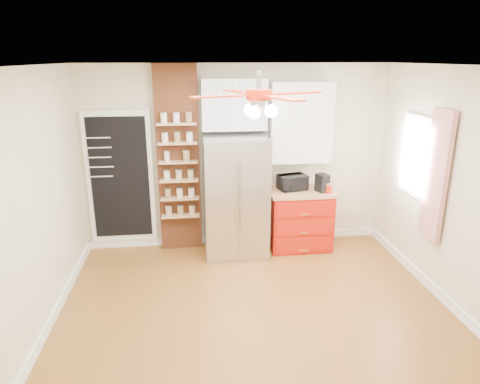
{
  "coord_description": "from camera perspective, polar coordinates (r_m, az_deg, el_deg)",
  "views": [
    {
      "loc": [
        -0.68,
        -4.17,
        2.78
      ],
      "look_at": [
        -0.07,
        0.9,
        1.16
      ],
      "focal_mm": 32.0,
      "sensor_mm": 36.0,
      "label": 1
    }
  ],
  "objects": [
    {
      "name": "floor",
      "position": [
        5.06,
        2.14,
        -15.75
      ],
      "size": [
        4.5,
        4.5,
        0.0
      ],
      "primitive_type": "plane",
      "color": "brown",
      "rests_on": "ground"
    },
    {
      "name": "ceiling",
      "position": [
        4.23,
        2.57,
        16.5
      ],
      "size": [
        4.5,
        4.5,
        0.0
      ],
      "primitive_type": "plane",
      "color": "white",
      "rests_on": "wall_back"
    },
    {
      "name": "wall_back",
      "position": [
        6.37,
        -0.51,
        4.63
      ],
      "size": [
        4.5,
        0.02,
        2.7
      ],
      "primitive_type": "cube",
      "color": "beige",
      "rests_on": "floor"
    },
    {
      "name": "wall_front",
      "position": [
        2.69,
        9.29,
        -14.79
      ],
      "size": [
        4.5,
        0.02,
        2.7
      ],
      "primitive_type": "cube",
      "color": "beige",
      "rests_on": "floor"
    },
    {
      "name": "wall_left",
      "position": [
        4.68,
        -26.03,
        -2.05
      ],
      "size": [
        0.02,
        4.0,
        2.7
      ],
      "primitive_type": "cube",
      "color": "beige",
      "rests_on": "floor"
    },
    {
      "name": "wall_right",
      "position": [
        5.3,
        27.13,
        -0.06
      ],
      "size": [
        0.02,
        4.0,
        2.7
      ],
      "primitive_type": "cube",
      "color": "beige",
      "rests_on": "floor"
    },
    {
      "name": "chalkboard",
      "position": [
        6.44,
        -15.68,
        1.81
      ],
      "size": [
        0.95,
        0.05,
        1.95
      ],
      "color": "white",
      "rests_on": "wall_back"
    },
    {
      "name": "brick_pillar",
      "position": [
        6.26,
        -8.21,
        4.21
      ],
      "size": [
        0.6,
        0.16,
        2.7
      ],
      "primitive_type": "cube",
      "color": "brown",
      "rests_on": "floor"
    },
    {
      "name": "fridge",
      "position": [
        6.14,
        -0.58,
        -0.48
      ],
      "size": [
        0.9,
        0.7,
        1.75
      ],
      "primitive_type": "cube",
      "color": "#B7B7BC",
      "rests_on": "floor"
    },
    {
      "name": "upper_glass_cabinet",
      "position": [
        6.06,
        -0.83,
        11.63
      ],
      "size": [
        0.9,
        0.35,
        0.7
      ],
      "primitive_type": "cube",
      "color": "white",
      "rests_on": "wall_back"
    },
    {
      "name": "red_cabinet",
      "position": [
        6.5,
        7.93,
        -3.57
      ],
      "size": [
        0.94,
        0.64,
        0.9
      ],
      "color": "#B3170A",
      "rests_on": "floor"
    },
    {
      "name": "upper_shelf_unit",
      "position": [
        6.3,
        8.09,
        9.16
      ],
      "size": [
        0.9,
        0.3,
        1.15
      ],
      "primitive_type": "cube",
      "color": "white",
      "rests_on": "wall_back"
    },
    {
      "name": "window",
      "position": [
        5.98,
        22.58,
        4.36
      ],
      "size": [
        0.04,
        0.75,
        1.05
      ],
      "primitive_type": "cube",
      "color": "white",
      "rests_on": "wall_right"
    },
    {
      "name": "curtain",
      "position": [
        5.51,
        24.71,
        2.0
      ],
      "size": [
        0.06,
        0.4,
        1.55
      ],
      "primitive_type": "cube",
      "color": "red",
      "rests_on": "wall_right"
    },
    {
      "name": "ceiling_fan",
      "position": [
        4.24,
        2.51,
        12.77
      ],
      "size": [
        1.4,
        1.4,
        0.44
      ],
      "color": "silver",
      "rests_on": "ceiling"
    },
    {
      "name": "toaster_oven",
      "position": [
        6.35,
        7.0,
        1.28
      ],
      "size": [
        0.46,
        0.36,
        0.22
      ],
      "primitive_type": "imported",
      "rotation": [
        0.0,
        0.0,
        0.25
      ],
      "color": "black",
      "rests_on": "red_cabinet"
    },
    {
      "name": "coffee_maker",
      "position": [
        6.32,
        10.91,
        1.19
      ],
      "size": [
        0.2,
        0.22,
        0.26
      ],
      "primitive_type": "cube",
      "rotation": [
        0.0,
        0.0,
        0.35
      ],
      "color": "black",
      "rests_on": "red_cabinet"
    },
    {
      "name": "canister_left",
      "position": [
        6.3,
        11.71,
        0.47
      ],
      "size": [
        0.13,
        0.13,
        0.13
      ],
      "primitive_type": "cylinder",
      "rotation": [
        0.0,
        0.0,
        0.4
      ],
      "color": "#B9220A",
      "rests_on": "red_cabinet"
    },
    {
      "name": "canister_right",
      "position": [
        6.49,
        10.9,
        1.01
      ],
      "size": [
        0.09,
        0.09,
        0.12
      ],
      "primitive_type": "cylinder",
      "rotation": [
        0.0,
        0.0,
        0.01
      ],
      "color": "red",
      "rests_on": "red_cabinet"
    },
    {
      "name": "pantry_jar_oats",
      "position": [
        6.12,
        -9.73,
        4.7
      ],
      "size": [
        0.1,
        0.1,
        0.14
      ],
      "primitive_type": "cylinder",
      "rotation": [
        0.0,
        0.0,
        0.25
      ],
      "color": "beige",
      "rests_on": "brick_pillar"
    },
    {
      "name": "pantry_jar_beans",
      "position": [
        6.08,
        -7.16,
        4.75
      ],
      "size": [
        0.12,
        0.12,
        0.14
      ],
      "primitive_type": "cylinder",
      "rotation": [
        0.0,
        0.0,
        0.27
      ],
      "color": "olive",
      "rests_on": "brick_pillar"
    }
  ]
}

